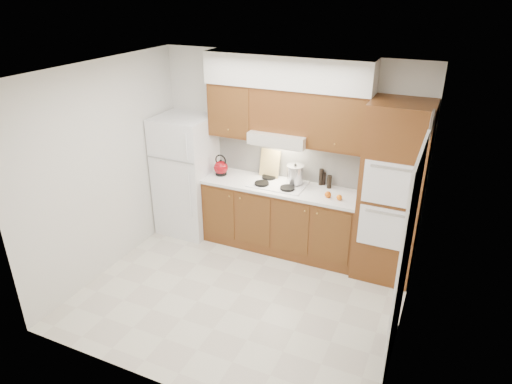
# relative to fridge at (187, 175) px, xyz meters

# --- Properties ---
(floor) EXTENTS (3.60, 3.60, 0.00)m
(floor) POSITION_rel_fridge_xyz_m (1.41, -1.14, -0.86)
(floor) COLOR beige
(floor) RESTS_ON ground
(ceiling) EXTENTS (3.60, 3.60, 0.00)m
(ceiling) POSITION_rel_fridge_xyz_m (1.41, -1.14, 1.74)
(ceiling) COLOR white
(ceiling) RESTS_ON wall_back
(wall_back) EXTENTS (3.60, 0.02, 2.60)m
(wall_back) POSITION_rel_fridge_xyz_m (1.41, 0.36, 0.44)
(wall_back) COLOR silver
(wall_back) RESTS_ON floor
(wall_left) EXTENTS (0.02, 3.00, 2.60)m
(wall_left) POSITION_rel_fridge_xyz_m (-0.40, -1.14, 0.44)
(wall_left) COLOR silver
(wall_left) RESTS_ON floor
(wall_right) EXTENTS (0.02, 3.00, 2.60)m
(wall_right) POSITION_rel_fridge_xyz_m (3.21, -1.14, 0.44)
(wall_right) COLOR silver
(wall_right) RESTS_ON floor
(fridge) EXTENTS (0.75, 0.72, 1.72)m
(fridge) POSITION_rel_fridge_xyz_m (0.00, 0.00, 0.00)
(fridge) COLOR white
(fridge) RESTS_ON floor
(base_cabinets) EXTENTS (2.11, 0.60, 0.90)m
(base_cabinets) POSITION_rel_fridge_xyz_m (1.43, 0.06, -0.41)
(base_cabinets) COLOR brown
(base_cabinets) RESTS_ON floor
(countertop) EXTENTS (2.13, 0.62, 0.04)m
(countertop) POSITION_rel_fridge_xyz_m (1.43, 0.05, 0.06)
(countertop) COLOR white
(countertop) RESTS_ON base_cabinets
(backsplash) EXTENTS (2.11, 0.03, 0.56)m
(backsplash) POSITION_rel_fridge_xyz_m (1.43, 0.34, 0.36)
(backsplash) COLOR white
(backsplash) RESTS_ON countertop
(oven_cabinet) EXTENTS (0.70, 0.65, 2.20)m
(oven_cabinet) POSITION_rel_fridge_xyz_m (2.85, 0.03, 0.24)
(oven_cabinet) COLOR brown
(oven_cabinet) RESTS_ON floor
(upper_cab_left) EXTENTS (0.63, 0.33, 0.70)m
(upper_cab_left) POSITION_rel_fridge_xyz_m (0.69, 0.19, 0.99)
(upper_cab_left) COLOR brown
(upper_cab_left) RESTS_ON wall_back
(upper_cab_right) EXTENTS (0.73, 0.33, 0.70)m
(upper_cab_right) POSITION_rel_fridge_xyz_m (2.12, 0.19, 0.99)
(upper_cab_right) COLOR brown
(upper_cab_right) RESTS_ON wall_back
(range_hood) EXTENTS (0.75, 0.45, 0.15)m
(range_hood) POSITION_rel_fridge_xyz_m (1.38, 0.13, 0.71)
(range_hood) COLOR silver
(range_hood) RESTS_ON wall_back
(upper_cab_over_hood) EXTENTS (0.75, 0.33, 0.55)m
(upper_cab_over_hood) POSITION_rel_fridge_xyz_m (1.38, 0.19, 1.06)
(upper_cab_over_hood) COLOR brown
(upper_cab_over_hood) RESTS_ON range_hood
(soffit) EXTENTS (2.13, 0.36, 0.40)m
(soffit) POSITION_rel_fridge_xyz_m (1.43, 0.18, 1.54)
(soffit) COLOR silver
(soffit) RESTS_ON wall_back
(cooktop) EXTENTS (0.74, 0.50, 0.01)m
(cooktop) POSITION_rel_fridge_xyz_m (1.38, 0.07, 0.09)
(cooktop) COLOR white
(cooktop) RESTS_ON countertop
(doorway) EXTENTS (0.02, 0.90, 2.10)m
(doorway) POSITION_rel_fridge_xyz_m (3.19, -1.49, 0.19)
(doorway) COLOR black
(doorway) RESTS_ON floor
(wall_clock) EXTENTS (0.02, 0.30, 0.30)m
(wall_clock) POSITION_rel_fridge_xyz_m (3.19, -0.59, 1.29)
(wall_clock) COLOR #3F3833
(wall_clock) RESTS_ON wall_right
(kettle) EXTENTS (0.23, 0.23, 0.20)m
(kettle) POSITION_rel_fridge_xyz_m (0.54, 0.04, 0.19)
(kettle) COLOR maroon
(kettle) RESTS_ON countertop
(cutting_board) EXTENTS (0.29, 0.12, 0.38)m
(cutting_board) POSITION_rel_fridge_xyz_m (1.18, 0.26, 0.28)
(cutting_board) COLOR tan
(cutting_board) RESTS_ON countertop
(stock_pot) EXTENTS (0.27, 0.27, 0.23)m
(stock_pot) POSITION_rel_fridge_xyz_m (1.59, 0.15, 0.22)
(stock_pot) COLOR silver
(stock_pot) RESTS_ON cooktop
(condiment_a) EXTENTS (0.08, 0.08, 0.22)m
(condiment_a) POSITION_rel_fridge_xyz_m (1.90, 0.29, 0.19)
(condiment_a) COLOR black
(condiment_a) RESTS_ON countertop
(condiment_b) EXTENTS (0.05, 0.05, 0.17)m
(condiment_b) POSITION_rel_fridge_xyz_m (1.93, 0.31, 0.16)
(condiment_b) COLOR black
(condiment_b) RESTS_ON countertop
(condiment_c) EXTENTS (0.08, 0.08, 0.17)m
(condiment_c) POSITION_rel_fridge_xyz_m (2.03, 0.23, 0.17)
(condiment_c) COLOR black
(condiment_c) RESTS_ON countertop
(orange_near) EXTENTS (0.09, 0.09, 0.07)m
(orange_near) POSITION_rel_fridge_xyz_m (2.25, -0.07, 0.12)
(orange_near) COLOR orange
(orange_near) RESTS_ON countertop
(orange_far) EXTENTS (0.10, 0.10, 0.08)m
(orange_far) POSITION_rel_fridge_xyz_m (2.10, -0.06, 0.12)
(orange_far) COLOR #DE510B
(orange_far) RESTS_ON countertop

